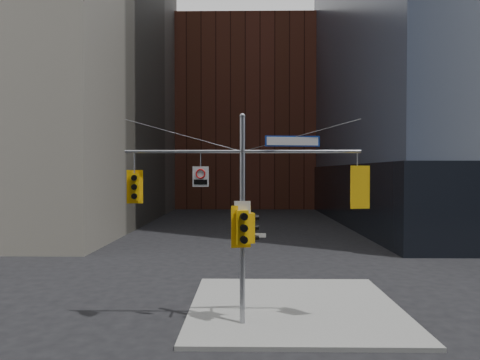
{
  "coord_description": "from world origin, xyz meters",
  "views": [
    {
      "loc": [
        0.13,
        -12.49,
        5.31
      ],
      "look_at": [
        -0.08,
        2.0,
        5.03
      ],
      "focal_mm": 32.0,
      "sensor_mm": 36.0,
      "label": 1
    }
  ],
  "objects_px": {
    "signal_assembly": "(242,198)",
    "traffic_light_pole_front": "(242,227)",
    "traffic_light_pole_side": "(252,228)",
    "regulatory_sign_arm": "(201,176)",
    "traffic_light_west_arm": "(135,187)",
    "traffic_light_east_arm": "(357,187)",
    "street_sign_blade": "(293,141)"
  },
  "relations": [
    {
      "from": "traffic_light_pole_side",
      "to": "street_sign_blade",
      "type": "relative_size",
      "value": 0.54
    },
    {
      "from": "traffic_light_pole_front",
      "to": "street_sign_blade",
      "type": "height_order",
      "value": "street_sign_blade"
    },
    {
      "from": "traffic_light_east_arm",
      "to": "traffic_light_pole_side",
      "type": "relative_size",
      "value": 1.42
    },
    {
      "from": "traffic_light_pole_front",
      "to": "street_sign_blade",
      "type": "relative_size",
      "value": 0.76
    },
    {
      "from": "traffic_light_west_arm",
      "to": "traffic_light_pole_side",
      "type": "bearing_deg",
      "value": -10.93
    },
    {
      "from": "traffic_light_pole_side",
      "to": "traffic_light_east_arm",
      "type": "bearing_deg",
      "value": -102.35
    },
    {
      "from": "regulatory_sign_arm",
      "to": "traffic_light_pole_front",
      "type": "bearing_deg",
      "value": -4.23
    },
    {
      "from": "signal_assembly",
      "to": "regulatory_sign_arm",
      "type": "relative_size",
      "value": 11.59
    },
    {
      "from": "traffic_light_east_arm",
      "to": "traffic_light_pole_side",
      "type": "height_order",
      "value": "traffic_light_east_arm"
    },
    {
      "from": "signal_assembly",
      "to": "traffic_light_west_arm",
      "type": "bearing_deg",
      "value": 179.81
    },
    {
      "from": "regulatory_sign_arm",
      "to": "traffic_light_east_arm",
      "type": "bearing_deg",
      "value": 5.83
    },
    {
      "from": "regulatory_sign_arm",
      "to": "street_sign_blade",
      "type": "bearing_deg",
      "value": 6.04
    },
    {
      "from": "signal_assembly",
      "to": "regulatory_sign_arm",
      "type": "bearing_deg",
      "value": -179.18
    },
    {
      "from": "traffic_light_pole_side",
      "to": "traffic_light_pole_front",
      "type": "xyz_separation_m",
      "value": [
        -0.32,
        -0.28,
        0.05
      ]
    },
    {
      "from": "signal_assembly",
      "to": "traffic_light_pole_front",
      "type": "height_order",
      "value": "signal_assembly"
    },
    {
      "from": "traffic_light_pole_front",
      "to": "signal_assembly",
      "type": "bearing_deg",
      "value": 75.46
    },
    {
      "from": "traffic_light_pole_side",
      "to": "traffic_light_pole_front",
      "type": "bearing_deg",
      "value": 119.02
    },
    {
      "from": "traffic_light_pole_side",
      "to": "street_sign_blade",
      "type": "distance_m",
      "value": 3.25
    },
    {
      "from": "signal_assembly",
      "to": "traffic_light_east_arm",
      "type": "height_order",
      "value": "signal_assembly"
    },
    {
      "from": "traffic_light_west_arm",
      "to": "traffic_light_pole_side",
      "type": "height_order",
      "value": "traffic_light_west_arm"
    },
    {
      "from": "street_sign_blade",
      "to": "traffic_light_west_arm",
      "type": "bearing_deg",
      "value": 172.92
    },
    {
      "from": "traffic_light_pole_side",
      "to": "regulatory_sign_arm",
      "type": "height_order",
      "value": "regulatory_sign_arm"
    },
    {
      "from": "traffic_light_east_arm",
      "to": "traffic_light_pole_front",
      "type": "distance_m",
      "value": 4.12
    },
    {
      "from": "signal_assembly",
      "to": "traffic_light_west_arm",
      "type": "xyz_separation_m",
      "value": [
        -3.68,
        0.01,
        0.38
      ]
    },
    {
      "from": "traffic_light_east_arm",
      "to": "street_sign_blade",
      "type": "bearing_deg",
      "value": -13.79
    },
    {
      "from": "traffic_light_east_arm",
      "to": "traffic_light_pole_front",
      "type": "height_order",
      "value": "traffic_light_east_arm"
    },
    {
      "from": "traffic_light_pole_front",
      "to": "traffic_light_east_arm",
      "type": "bearing_deg",
      "value": -10.26
    },
    {
      "from": "traffic_light_pole_side",
      "to": "regulatory_sign_arm",
      "type": "distance_m",
      "value": 2.48
    },
    {
      "from": "signal_assembly",
      "to": "street_sign_blade",
      "type": "distance_m",
      "value": 2.57
    },
    {
      "from": "signal_assembly",
      "to": "traffic_light_pole_front",
      "type": "distance_m",
      "value": 0.99
    },
    {
      "from": "traffic_light_east_arm",
      "to": "street_sign_blade",
      "type": "distance_m",
      "value": 2.68
    },
    {
      "from": "traffic_light_west_arm",
      "to": "street_sign_blade",
      "type": "relative_size",
      "value": 0.62
    }
  ]
}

